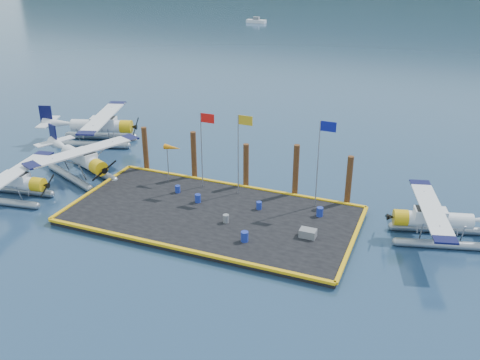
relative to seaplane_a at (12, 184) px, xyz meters
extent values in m
plane|color=navy|center=(15.08, 2.86, -1.35)|extent=(4000.00, 4000.00, 0.00)
cube|color=black|center=(15.08, 2.86, -1.15)|extent=(20.00, 10.00, 0.40)
cylinder|color=gray|center=(-0.51, 0.93, -1.07)|extent=(5.66, 1.38, 0.55)
cylinder|color=gray|center=(-0.21, -1.04, -1.07)|extent=(5.66, 1.38, 0.55)
cylinder|color=silver|center=(-0.18, -0.03, 0.15)|extent=(4.33, 1.62, 1.00)
cube|color=silver|center=(0.36, 0.05, 0.47)|extent=(2.13, 1.29, 0.82)
cube|color=black|center=(0.62, 0.09, 0.65)|extent=(1.40, 1.13, 0.50)
cylinder|color=#D9A30C|center=(2.15, 0.33, 0.15)|extent=(1.06, 1.18, 1.05)
cube|color=black|center=(2.92, 0.44, 0.15)|extent=(0.36, 2.01, 1.02)
cube|color=silver|center=(0.36, 0.05, 0.93)|extent=(2.57, 8.30, 0.11)
cube|color=#0B0C38|center=(-0.23, 3.92, 0.93)|extent=(1.47, 1.01, 0.12)
cylinder|color=gray|center=(2.49, 6.53, -1.04)|extent=(6.01, 3.10, 0.61)
cylinder|color=gray|center=(1.58, 4.48, -1.04)|extent=(6.01, 3.10, 0.61)
cylinder|color=silver|center=(2.22, 5.42, 0.33)|extent=(4.78, 2.93, 1.12)
cube|color=silver|center=(2.78, 5.18, 0.69)|extent=(2.50, 1.92, 0.91)
cube|color=black|center=(3.06, 5.05, 0.89)|extent=(1.73, 1.55, 0.56)
cylinder|color=#D9A30C|center=(4.64, 4.36, 0.33)|extent=(1.40, 1.49, 1.18)
cube|color=black|center=(5.43, 4.01, 0.33)|extent=(0.97, 2.09, 1.14)
cube|color=silver|center=(2.78, 5.18, 1.19)|extent=(5.08, 8.98, 0.12)
cube|color=#0B0C38|center=(4.54, 9.17, 1.19)|extent=(1.76, 1.45, 0.13)
cube|color=#0B0C38|center=(1.02, 1.18, 1.19)|extent=(1.76, 1.45, 0.13)
cube|color=#0B0C38|center=(-2.06, 7.30, 1.24)|extent=(1.07, 0.56, 1.73)
cube|color=silver|center=(-1.96, 7.26, 0.58)|extent=(2.23, 3.53, 0.10)
cylinder|color=gray|center=(-1.87, 13.64, -1.02)|extent=(6.55, 2.58, 0.64)
cylinder|color=gray|center=(-1.17, 11.39, -1.02)|extent=(6.55, 2.58, 0.64)
cylinder|color=silver|center=(-1.32, 12.58, 0.42)|extent=(5.12, 2.60, 1.18)
cube|color=silver|center=(-0.70, 12.77, 0.80)|extent=(2.61, 1.83, 0.97)
cube|color=black|center=(-0.39, 12.86, 1.02)|extent=(1.77, 1.52, 0.59)
cylinder|color=#D9A30C|center=(1.35, 13.40, 0.42)|extent=(1.39, 1.51, 1.25)
cube|color=black|center=(2.22, 13.67, 0.42)|extent=(0.77, 2.30, 1.21)
cube|color=silver|center=(-0.70, 12.77, 1.34)|extent=(4.39, 9.71, 0.13)
cube|color=#0B0C38|center=(-2.06, 17.18, 1.34)|extent=(1.82, 1.40, 0.14)
cube|color=#0B0C38|center=(0.66, 8.36, 1.34)|extent=(1.82, 1.40, 0.14)
cube|color=#0B0C38|center=(-6.04, 11.12, 1.39)|extent=(1.17, 0.47, 1.83)
cube|color=silver|center=(-5.93, 11.15, 0.69)|extent=(2.00, 3.77, 0.11)
cylinder|color=gray|center=(30.40, 4.76, -1.07)|extent=(5.64, 2.01, 0.55)
cylinder|color=gray|center=(29.88, 6.71, -1.07)|extent=(5.64, 2.01, 0.55)
cylinder|color=silver|center=(29.96, 5.69, 0.17)|extent=(4.38, 2.08, 1.01)
cube|color=silver|center=(29.43, 5.54, 0.49)|extent=(2.21, 1.50, 0.83)
cube|color=black|center=(29.16, 5.47, 0.67)|extent=(1.49, 1.26, 0.50)
cylinder|color=#D9A30C|center=(27.66, 5.07, 0.17)|extent=(1.16, 1.27, 1.06)
cube|color=black|center=(26.90, 4.86, 0.17)|extent=(0.58, 1.99, 1.03)
cube|color=silver|center=(29.43, 5.54, 0.95)|extent=(3.48, 8.34, 0.11)
cube|color=#0B0C38|center=(30.45, 1.73, 0.95)|extent=(1.54, 1.16, 0.12)
cube|color=#0B0C38|center=(28.40, 9.36, 0.95)|extent=(1.54, 1.16, 0.12)
cylinder|color=navy|center=(11.26, 5.02, -0.67)|extent=(0.40, 0.40, 0.56)
cylinder|color=navy|center=(18.63, 0.23, -0.61)|extent=(0.48, 0.48, 0.68)
cylinder|color=navy|center=(17.95, 4.77, -0.66)|extent=(0.40, 0.40, 0.56)
cylinder|color=slate|center=(16.54, 2.06, -0.65)|extent=(0.42, 0.42, 0.59)
cylinder|color=navy|center=(22.25, 5.37, -0.62)|extent=(0.46, 0.46, 0.65)
cylinder|color=navy|center=(13.41, 4.11, -0.64)|extent=(0.44, 0.44, 0.62)
cube|color=slate|center=(22.24, 2.28, -0.68)|extent=(1.07, 0.71, 0.53)
cylinder|color=gray|center=(12.58, 6.66, 2.05)|extent=(0.08, 0.08, 6.00)
cube|color=red|center=(13.13, 6.66, 4.70)|extent=(1.10, 0.03, 0.70)
cylinder|color=gray|center=(15.58, 6.66, 2.15)|extent=(0.08, 0.08, 6.20)
cube|color=gold|center=(16.13, 6.66, 4.90)|extent=(1.10, 0.03, 0.70)
cylinder|color=gray|center=(21.58, 6.66, 2.30)|extent=(0.08, 0.08, 6.50)
cube|color=navy|center=(22.13, 6.66, 5.20)|extent=(1.10, 0.03, 0.70)
cylinder|color=gray|center=(9.58, 6.66, 0.55)|extent=(0.07, 0.07, 3.00)
cone|color=orange|center=(10.08, 6.66, 1.95)|extent=(1.40, 0.44, 0.44)
cylinder|color=#442113|center=(6.58, 8.26, 0.65)|extent=(0.44, 0.44, 4.00)
cylinder|color=#442113|center=(11.08, 8.26, 0.75)|extent=(0.44, 0.44, 4.20)
cylinder|color=#442113|center=(15.58, 8.26, 0.55)|extent=(0.44, 0.44, 3.80)
cylinder|color=#442113|center=(19.58, 8.26, 0.80)|extent=(0.44, 0.44, 4.30)
cylinder|color=#442113|center=(23.58, 8.26, 0.65)|extent=(0.44, 0.44, 4.00)
camera|label=1|loc=(29.39, -27.28, 16.83)|focal=40.00mm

